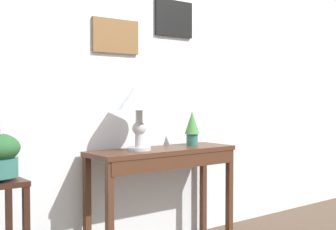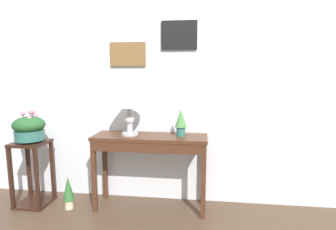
{
  "view_description": "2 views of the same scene",
  "coord_description": "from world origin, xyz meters",
  "px_view_note": "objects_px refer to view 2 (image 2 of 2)",
  "views": [
    {
      "loc": [
        -1.99,
        -1.51,
        1.18
      ],
      "look_at": [
        0.1,
        1.18,
        1.05
      ],
      "focal_mm": 48.55,
      "sensor_mm": 36.0,
      "label": 1
    },
    {
      "loc": [
        0.62,
        -1.45,
        1.42
      ],
      "look_at": [
        0.27,
        1.28,
        1.01
      ],
      "focal_mm": 28.53,
      "sensor_mm": 36.0,
      "label": 2
    }
  ],
  "objects_px": {
    "potted_plant_on_console": "(181,121)",
    "planter_bowl_wide": "(29,128)",
    "console_table": "(150,148)",
    "table_lamp": "(129,100)",
    "potted_plant_floor": "(68,191)",
    "pedestal_stand_left": "(33,173)"
  },
  "relations": [
    {
      "from": "planter_bowl_wide",
      "to": "potted_plant_floor",
      "type": "xyz_separation_m",
      "value": [
        0.43,
        -0.05,
        -0.67
      ]
    },
    {
      "from": "console_table",
      "to": "potted_plant_on_console",
      "type": "height_order",
      "value": "potted_plant_on_console"
    },
    {
      "from": "potted_plant_floor",
      "to": "table_lamp",
      "type": "bearing_deg",
      "value": 12.3
    },
    {
      "from": "table_lamp",
      "to": "pedestal_stand_left",
      "type": "bearing_deg",
      "value": -175.37
    },
    {
      "from": "console_table",
      "to": "potted_plant_on_console",
      "type": "relative_size",
      "value": 4.26
    },
    {
      "from": "planter_bowl_wide",
      "to": "console_table",
      "type": "bearing_deg",
      "value": 2.86
    },
    {
      "from": "table_lamp",
      "to": "pedestal_stand_left",
      "type": "xyz_separation_m",
      "value": [
        -1.08,
        -0.09,
        -0.82
      ]
    },
    {
      "from": "potted_plant_on_console",
      "to": "planter_bowl_wide",
      "type": "bearing_deg",
      "value": -175.97
    },
    {
      "from": "potted_plant_on_console",
      "to": "pedestal_stand_left",
      "type": "relative_size",
      "value": 0.39
    },
    {
      "from": "console_table",
      "to": "potted_plant_floor",
      "type": "height_order",
      "value": "console_table"
    },
    {
      "from": "table_lamp",
      "to": "planter_bowl_wide",
      "type": "height_order",
      "value": "table_lamp"
    },
    {
      "from": "table_lamp",
      "to": "potted_plant_on_console",
      "type": "bearing_deg",
      "value": 2.84
    },
    {
      "from": "potted_plant_on_console",
      "to": "table_lamp",
      "type": "bearing_deg",
      "value": -177.16
    },
    {
      "from": "table_lamp",
      "to": "console_table",
      "type": "bearing_deg",
      "value": -5.95
    },
    {
      "from": "potted_plant_on_console",
      "to": "pedestal_stand_left",
      "type": "xyz_separation_m",
      "value": [
        -1.62,
        -0.11,
        -0.6
      ]
    },
    {
      "from": "pedestal_stand_left",
      "to": "planter_bowl_wide",
      "type": "xyz_separation_m",
      "value": [
        0.0,
        0.0,
        0.51
      ]
    },
    {
      "from": "table_lamp",
      "to": "potted_plant_on_console",
      "type": "height_order",
      "value": "table_lamp"
    },
    {
      "from": "console_table",
      "to": "table_lamp",
      "type": "bearing_deg",
      "value": 174.05
    },
    {
      "from": "console_table",
      "to": "potted_plant_on_console",
      "type": "xyz_separation_m",
      "value": [
        0.32,
        0.05,
        0.28
      ]
    },
    {
      "from": "potted_plant_floor",
      "to": "console_table",
      "type": "bearing_deg",
      "value": 7.82
    },
    {
      "from": "planter_bowl_wide",
      "to": "potted_plant_floor",
      "type": "height_order",
      "value": "planter_bowl_wide"
    },
    {
      "from": "potted_plant_on_console",
      "to": "console_table",
      "type": "bearing_deg",
      "value": -171.24
    }
  ]
}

